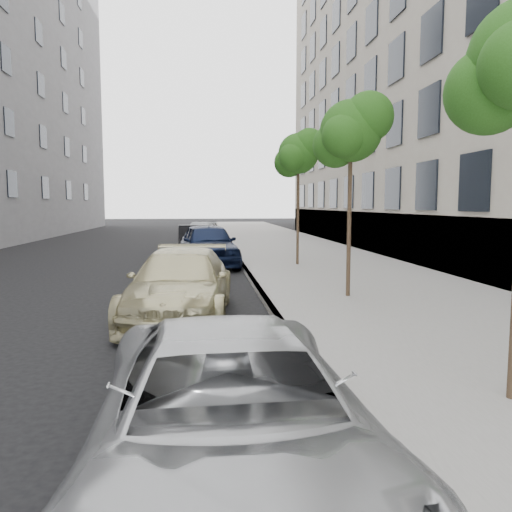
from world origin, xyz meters
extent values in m
plane|color=black|center=(0.00, 0.00, 0.00)|extent=(160.00, 160.00, 0.00)
cube|color=gray|center=(4.30, 24.00, 0.07)|extent=(6.40, 72.00, 0.14)
cube|color=#9E9B93|center=(1.18, 24.00, 0.07)|extent=(0.15, 72.00, 0.14)
sphere|color=#245315|center=(2.90, 1.75, 3.62)|extent=(0.97, 0.97, 0.97)
cylinder|color=#38281C|center=(3.20, 8.00, 2.46)|extent=(0.10, 0.10, 4.64)
sphere|color=#245315|center=(3.20, 8.00, 4.08)|extent=(1.47, 1.47, 1.47)
sphere|color=#245315|center=(3.55, 7.80, 4.38)|extent=(1.17, 1.17, 1.17)
sphere|color=#245315|center=(2.90, 8.25, 3.78)|extent=(1.10, 1.10, 1.10)
cylinder|color=#38281C|center=(3.20, 14.50, 2.52)|extent=(0.10, 0.10, 4.76)
sphere|color=#245315|center=(3.20, 14.50, 4.20)|extent=(1.48, 1.48, 1.48)
sphere|color=#245315|center=(3.55, 14.30, 4.50)|extent=(1.18, 1.18, 1.18)
sphere|color=#245315|center=(2.90, 14.75, 3.90)|extent=(1.11, 1.11, 1.11)
imported|color=#ABADB0|center=(-0.10, 0.12, 0.66)|extent=(2.35, 4.84, 1.33)
imported|color=#BEB687|center=(-0.77, 6.59, 0.71)|extent=(2.41, 5.03, 1.41)
imported|color=#0F1732|center=(-0.10, 15.45, 0.82)|extent=(2.50, 5.03, 1.65)
imported|color=black|center=(-0.75, 20.52, 0.67)|extent=(1.69, 4.18, 1.35)
imported|color=#9DA0A5|center=(-0.42, 25.43, 0.66)|extent=(2.34, 4.72, 1.32)
camera|label=1|loc=(-0.32, -3.70, 2.36)|focal=35.00mm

